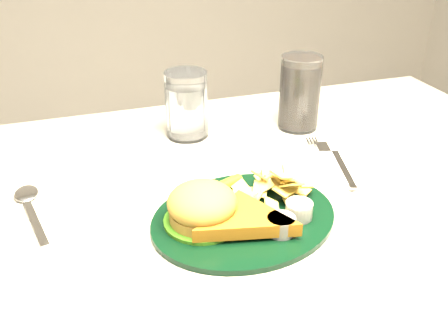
% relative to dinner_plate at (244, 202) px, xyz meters
% --- Properties ---
extents(dinner_plate, '(0.30, 0.27, 0.06)m').
position_rel_dinner_plate_xyz_m(dinner_plate, '(0.00, 0.00, 0.00)').
color(dinner_plate, black).
rests_on(dinner_plate, table).
extents(water_glass, '(0.09, 0.09, 0.12)m').
position_rel_dinner_plate_xyz_m(water_glass, '(-0.00, 0.29, 0.03)').
color(water_glass, silver).
rests_on(water_glass, table).
extents(cola_glass, '(0.10, 0.10, 0.14)m').
position_rel_dinner_plate_xyz_m(cola_glass, '(0.21, 0.26, 0.04)').
color(cola_glass, black).
rests_on(cola_glass, table).
extents(fork_napkin, '(0.16, 0.19, 0.01)m').
position_rel_dinner_plate_xyz_m(fork_napkin, '(0.20, 0.09, -0.02)').
color(fork_napkin, white).
rests_on(fork_napkin, table).
extents(spoon, '(0.08, 0.17, 0.01)m').
position_rel_dinner_plate_xyz_m(spoon, '(-0.27, 0.08, -0.02)').
color(spoon, white).
rests_on(spoon, table).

